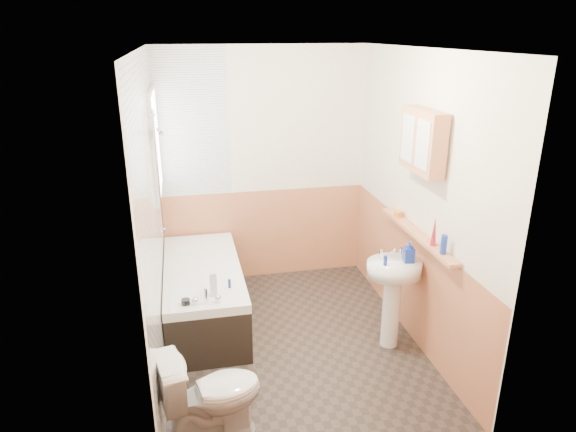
% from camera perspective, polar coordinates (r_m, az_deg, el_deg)
% --- Properties ---
extents(floor, '(2.80, 2.80, 0.00)m').
position_cam_1_polar(floor, '(4.72, 0.39, -13.86)').
color(floor, black).
rests_on(floor, ground).
extents(ceiling, '(2.80, 2.80, 0.00)m').
position_cam_1_polar(ceiling, '(3.92, 0.48, 18.10)').
color(ceiling, white).
rests_on(ceiling, ground).
extents(wall_back, '(2.20, 0.02, 2.50)m').
position_cam_1_polar(wall_back, '(5.48, -2.74, 5.40)').
color(wall_back, '#F2E6C8').
rests_on(wall_back, ground).
extents(wall_front, '(2.20, 0.02, 2.50)m').
position_cam_1_polar(wall_front, '(2.91, 6.45, -8.46)').
color(wall_front, '#F2E6C8').
rests_on(wall_front, ground).
extents(wall_left, '(0.02, 2.80, 2.50)m').
position_cam_1_polar(wall_left, '(4.08, -14.99, -0.49)').
color(wall_left, '#F2E6C8').
rests_on(wall_left, ground).
extents(wall_right, '(0.02, 2.80, 2.50)m').
position_cam_1_polar(wall_right, '(4.51, 14.34, 1.56)').
color(wall_right, '#F2E6C8').
rests_on(wall_right, ground).
extents(wainscot_right, '(0.01, 2.80, 1.00)m').
position_cam_1_polar(wainscot_right, '(4.79, 13.33, -7.01)').
color(wainscot_right, '#CF8054').
rests_on(wainscot_right, wall_right).
extents(wainscot_front, '(2.20, 0.01, 1.00)m').
position_cam_1_polar(wainscot_front, '(3.35, 5.81, -19.66)').
color(wainscot_front, '#CF8054').
rests_on(wainscot_front, wall_front).
extents(wainscot_back, '(2.20, 0.01, 1.00)m').
position_cam_1_polar(wainscot_back, '(5.70, -2.58, -1.98)').
color(wainscot_back, '#CF8054').
rests_on(wainscot_back, wall_back).
extents(tile_cladding_left, '(0.01, 2.80, 2.50)m').
position_cam_1_polar(tile_cladding_left, '(4.08, -14.69, -0.47)').
color(tile_cladding_left, white).
rests_on(tile_cladding_left, wall_left).
extents(tile_return_back, '(0.75, 0.01, 1.50)m').
position_cam_1_polar(tile_return_back, '(5.29, -10.69, 10.09)').
color(tile_return_back, white).
rests_on(tile_return_back, wall_back).
extents(window, '(0.03, 0.79, 0.99)m').
position_cam_1_polar(window, '(4.88, -14.43, 7.80)').
color(window, white).
rests_on(window, wall_left).
extents(bathtub, '(0.70, 1.60, 0.70)m').
position_cam_1_polar(bathtub, '(4.97, -9.35, -8.35)').
color(bathtub, black).
rests_on(bathtub, floor).
extents(shower_riser, '(0.10, 0.07, 1.10)m').
position_cam_1_polar(shower_riser, '(4.44, -14.19, 5.72)').
color(shower_riser, silver).
rests_on(shower_riser, wall_left).
extents(toilet, '(0.75, 0.52, 0.67)m').
position_cam_1_polar(toilet, '(3.66, -8.48, -19.05)').
color(toilet, white).
rests_on(toilet, floor).
extents(sink, '(0.47, 0.38, 0.91)m').
position_cam_1_polar(sink, '(4.50, 11.57, -7.64)').
color(sink, white).
rests_on(sink, floor).
extents(pine_shelf, '(0.10, 1.28, 0.03)m').
position_cam_1_polar(pine_shelf, '(4.43, 14.14, -1.95)').
color(pine_shelf, '#CF8054').
rests_on(pine_shelf, wall_right).
extents(medicine_cabinet, '(0.14, 0.55, 0.49)m').
position_cam_1_polar(medicine_cabinet, '(4.19, 14.75, 8.04)').
color(medicine_cabinet, '#CF8054').
rests_on(medicine_cabinet, wall_right).
extents(foam_can, '(0.06, 0.06, 0.15)m').
position_cam_1_polar(foam_can, '(4.03, 16.93, -3.04)').
color(foam_can, '#19339E').
rests_on(foam_can, pine_shelf).
extents(green_bottle, '(0.06, 0.06, 0.24)m').
position_cam_1_polar(green_bottle, '(4.15, 15.94, -1.63)').
color(green_bottle, maroon).
rests_on(green_bottle, pine_shelf).
extents(black_jar, '(0.08, 0.08, 0.05)m').
position_cam_1_polar(black_jar, '(4.74, 12.16, 0.22)').
color(black_jar, orange).
rests_on(black_jar, pine_shelf).
extents(soap_bottle, '(0.12, 0.20, 0.09)m').
position_cam_1_polar(soap_bottle, '(4.40, 13.25, -4.46)').
color(soap_bottle, '#19339E').
rests_on(soap_bottle, sink).
extents(clear_bottle, '(0.04, 0.04, 0.09)m').
position_cam_1_polar(clear_bottle, '(4.29, 10.77, -4.87)').
color(clear_bottle, '#19339E').
rests_on(clear_bottle, sink).
extents(blue_gel, '(0.06, 0.04, 0.21)m').
position_cam_1_polar(blue_gel, '(4.28, -8.30, -7.56)').
color(blue_gel, silver).
rests_on(blue_gel, bathtub).
extents(cream_jar, '(0.08, 0.08, 0.04)m').
position_cam_1_polar(cream_jar, '(4.24, -11.30, -9.34)').
color(cream_jar, black).
rests_on(cream_jar, bathtub).
extents(orange_bottle, '(0.03, 0.03, 0.08)m').
position_cam_1_polar(orange_bottle, '(4.43, -6.52, -7.47)').
color(orange_bottle, navy).
rests_on(orange_bottle, bathtub).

